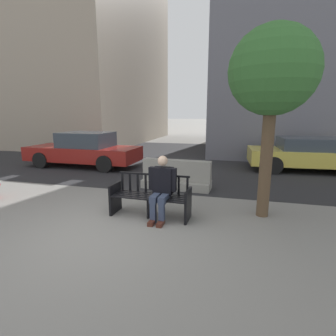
% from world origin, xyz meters
% --- Properties ---
extents(ground_plane, '(200.00, 200.00, 0.00)m').
position_xyz_m(ground_plane, '(0.00, 0.00, 0.00)').
color(ground_plane, gray).
extents(street_asphalt, '(120.00, 12.00, 0.01)m').
position_xyz_m(street_asphalt, '(0.00, 8.70, 0.00)').
color(street_asphalt, '#28282B').
rests_on(street_asphalt, ground).
extents(street_bench, '(1.70, 0.57, 0.88)m').
position_xyz_m(street_bench, '(0.68, 1.07, 0.40)').
color(street_bench, black).
rests_on(street_bench, ground).
extents(seated_person, '(0.58, 0.73, 1.31)m').
position_xyz_m(seated_person, '(0.94, 1.01, 0.69)').
color(seated_person, black).
rests_on(seated_person, ground).
extents(jersey_barrier_centre, '(2.03, 0.77, 0.84)m').
position_xyz_m(jersey_barrier_centre, '(0.74, 3.29, 0.34)').
color(jersey_barrier_centre, gray).
rests_on(jersey_barrier_centre, ground).
extents(street_tree, '(1.72, 1.72, 3.83)m').
position_xyz_m(street_tree, '(3.00, 1.69, 2.92)').
color(street_tree, brown).
rests_on(street_tree, ground).
extents(car_taxi_near, '(4.19, 2.14, 1.27)m').
position_xyz_m(car_taxi_near, '(4.99, 6.88, 0.66)').
color(car_taxi_near, '#DBC64C').
rests_on(car_taxi_near, ground).
extents(car_sedan_mid, '(4.64, 1.92, 1.41)m').
position_xyz_m(car_sedan_mid, '(-3.67, 5.51, 0.68)').
color(car_sedan_mid, maroon).
rests_on(car_sedan_mid, ground).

